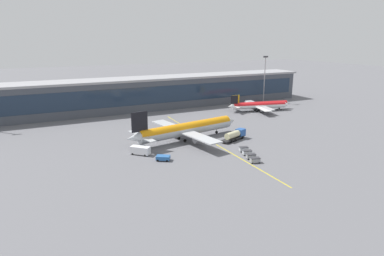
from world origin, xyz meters
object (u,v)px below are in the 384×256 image
(fuel_tanker, at_px, (235,135))
(baggage_cart_0, at_px, (255,160))
(baggage_cart_1, at_px, (251,156))
(main_airliner, at_px, (186,129))
(lavatory_truck, at_px, (141,150))
(baggage_cart_2, at_px, (247,152))
(commuter_jet_near, at_px, (261,104))
(baggage_cart_3, at_px, (244,149))
(pushback_tug, at_px, (163,158))
(commuter_jet_far, at_px, (259,105))

(fuel_tanker, bearing_deg, baggage_cart_0, -108.28)
(fuel_tanker, xyz_separation_m, baggage_cart_1, (-5.88, -17.33, -0.96))
(main_airliner, height_order, lavatory_truck, main_airliner)
(baggage_cart_2, distance_m, commuter_jet_near, 66.08)
(baggage_cart_0, height_order, baggage_cart_1, same)
(lavatory_truck, bearing_deg, baggage_cart_1, -32.23)
(baggage_cart_2, distance_m, baggage_cart_3, 3.20)
(main_airliner, relative_size, pushback_tug, 9.85)
(baggage_cart_3, bearing_deg, baggage_cart_1, -105.71)
(baggage_cart_3, bearing_deg, fuel_tanker, 69.64)
(pushback_tug, bearing_deg, commuter_jet_near, 33.05)
(commuter_jet_far, bearing_deg, baggage_cart_2, -130.08)
(baggage_cart_1, bearing_deg, fuel_tanker, 71.27)
(pushback_tug, bearing_deg, fuel_tanker, 14.90)
(fuel_tanker, bearing_deg, baggage_cart_2, -109.37)
(pushback_tug, xyz_separation_m, commuter_jet_far, (64.40, 41.68, 1.93))
(baggage_cart_1, height_order, commuter_jet_far, commuter_jet_far)
(commuter_jet_near, bearing_deg, main_airliner, -151.56)
(pushback_tug, xyz_separation_m, baggage_cart_0, (22.05, -12.75, -0.07))
(fuel_tanker, height_order, baggage_cart_1, fuel_tanker)
(baggage_cart_0, bearing_deg, fuel_tanker, 71.72)
(baggage_cart_1, height_order, baggage_cart_3, same)
(lavatory_truck, bearing_deg, commuter_jet_near, 26.89)
(baggage_cart_0, distance_m, commuter_jet_near, 71.93)
(lavatory_truck, distance_m, commuter_jet_far, 76.70)
(baggage_cart_0, distance_m, baggage_cart_1, 3.20)
(main_airliner, xyz_separation_m, fuel_tanker, (14.62, -7.30, -2.09))
(lavatory_truck, height_order, baggage_cart_3, lavatory_truck)
(baggage_cart_0, bearing_deg, lavatory_truck, 142.46)
(lavatory_truck, distance_m, commuter_jet_near, 79.71)
(commuter_jet_near, bearing_deg, fuel_tanker, -136.73)
(fuel_tanker, xyz_separation_m, baggage_cart_0, (-6.74, -20.41, -0.96))
(lavatory_truck, relative_size, baggage_cart_3, 1.93)
(baggage_cart_0, xyz_separation_m, baggage_cart_2, (1.73, 6.16, 0.00))
(baggage_cart_1, distance_m, commuter_jet_far, 66.04)
(main_airliner, bearing_deg, baggage_cart_3, -60.45)
(pushback_tug, distance_m, baggage_cart_1, 24.87)
(fuel_tanker, xyz_separation_m, lavatory_truck, (-33.02, -0.22, -0.32))
(baggage_cart_3, bearing_deg, baggage_cart_2, -105.71)
(lavatory_truck, xyz_separation_m, pushback_tug, (4.23, -7.45, -0.57))
(main_airliner, distance_m, commuter_jet_far, 56.89)
(lavatory_truck, height_order, baggage_cart_0, lavatory_truck)
(pushback_tug, xyz_separation_m, baggage_cart_2, (23.78, -6.59, -0.07))
(pushback_tug, relative_size, baggage_cart_3, 1.50)
(lavatory_truck, bearing_deg, main_airliner, 22.22)
(baggage_cart_1, bearing_deg, commuter_jet_near, 50.43)
(fuel_tanker, height_order, baggage_cart_3, fuel_tanker)
(lavatory_truck, xyz_separation_m, commuter_jet_far, (68.63, 34.23, 1.36))
(baggage_cart_3, bearing_deg, main_airliner, 119.55)
(pushback_tug, bearing_deg, baggage_cart_0, -30.03)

